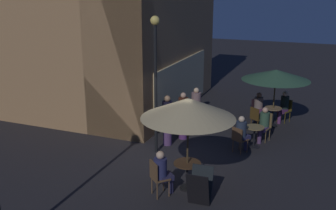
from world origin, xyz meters
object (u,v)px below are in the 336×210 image
at_px(patio_umbrella_0, 276,75).
at_px(patron_standing_7, 196,110).
at_px(menu_sandwich_board, 200,187).
at_px(cafe_table_2, 254,133).
at_px(cafe_chair_2, 256,117).
at_px(cafe_chair_3, 157,175).
at_px(cafe_table_0, 273,114).
at_px(patron_seated_0, 284,105).
at_px(cafe_chair_5, 265,124).
at_px(patron_standing_6, 167,120).
at_px(cafe_chair_0, 286,108).
at_px(cafe_table_1, 187,170).
at_px(patron_standing_5, 183,116).
at_px(street_lamp_near_corner, 155,67).
at_px(patron_seated_2, 162,170).
at_px(cafe_chair_1, 257,107).
at_px(patron_seated_3, 242,132).
at_px(cafe_chair_4, 239,138).
at_px(patron_seated_1, 260,105).
at_px(patio_umbrella_1, 188,108).
at_px(patron_seated_4, 264,123).

relative_size(patio_umbrella_0, patron_standing_7, 1.48).
bearing_deg(menu_sandwich_board, cafe_table_2, -10.84).
distance_m(cafe_chair_2, cafe_chair_3, 6.02).
relative_size(cafe_table_0, patron_seated_0, 0.59).
relative_size(cafe_chair_5, patron_standing_6, 0.57).
xyz_separation_m(menu_sandwich_board, cafe_chair_0, (7.23, -1.27, 0.08)).
height_order(cafe_table_1, patron_standing_5, patron_standing_5).
height_order(cafe_table_1, cafe_table_2, cafe_table_1).
height_order(menu_sandwich_board, cafe_chair_5, cafe_chair_5).
bearing_deg(street_lamp_near_corner, cafe_table_0, -38.79).
height_order(cafe_table_2, patron_seated_2, patron_seated_2).
relative_size(cafe_table_0, patio_umbrella_0, 0.29).
bearing_deg(patron_seated_0, cafe_table_0, -0.00).
xyz_separation_m(cafe_chair_1, patron_seated_3, (-3.34, -0.10, 0.15)).
relative_size(cafe_chair_4, patron_seated_1, 0.74).
relative_size(street_lamp_near_corner, cafe_chair_3, 4.52).
xyz_separation_m(cafe_chair_0, patron_seated_1, (-0.41, 0.96, 0.14)).
xyz_separation_m(cafe_chair_2, patron_standing_6, (-2.56, 2.55, 0.35)).
bearing_deg(cafe_table_0, cafe_chair_1, 57.65).
bearing_deg(patron_seated_1, cafe_table_1, -65.41).
xyz_separation_m(patron_seated_1, patron_standing_6, (-3.60, 2.48, 0.20)).
bearing_deg(cafe_chair_0, cafe_table_0, -0.00).
bearing_deg(street_lamp_near_corner, cafe_table_2, -60.81).
bearing_deg(cafe_table_1, patron_standing_7, 15.13).
bearing_deg(patio_umbrella_0, cafe_chair_3, 162.85).
height_order(patron_standing_6, patron_standing_7, patron_standing_6).
distance_m(menu_sandwich_board, cafe_chair_1, 6.90).
bearing_deg(patron_standing_5, cafe_table_2, -56.15).
xyz_separation_m(cafe_chair_0, patron_seated_3, (-3.67, 0.98, 0.16)).
bearing_deg(menu_sandwich_board, cafe_chair_2, -6.34).
bearing_deg(patio_umbrella_1, cafe_chair_4, -15.02).
bearing_deg(patron_standing_7, cafe_chair_1, 41.32).
relative_size(cafe_table_0, cafe_chair_4, 0.85).
xyz_separation_m(patron_seated_4, patron_standing_5, (-0.78, 2.67, 0.16)).
bearing_deg(cafe_table_2, patron_standing_5, 93.77).
relative_size(cafe_chair_5, patron_seated_2, 0.81).
height_order(cafe_chair_1, cafe_chair_4, cafe_chair_1).
bearing_deg(patron_seated_0, patron_standing_6, -14.38).
distance_m(cafe_chair_0, patron_standing_5, 4.55).
xyz_separation_m(street_lamp_near_corner, patron_seated_4, (2.22, -3.07, -2.13)).
distance_m(patio_umbrella_1, patron_standing_7, 4.47).
bearing_deg(cafe_chair_2, cafe_chair_0, 5.16).
distance_m(patron_seated_4, patron_standing_7, 2.44).
distance_m(cafe_chair_2, patron_seated_4, 1.13).
xyz_separation_m(patio_umbrella_0, cafe_chair_5, (-1.57, 0.05, -1.43)).
bearing_deg(patron_standing_6, patron_seated_1, 74.80).
bearing_deg(cafe_chair_5, patio_umbrella_0, -164.20).
height_order(cafe_table_0, patron_seated_3, patron_seated_3).
xyz_separation_m(patio_umbrella_1, patron_standing_6, (2.63, 1.63, -1.37)).
xyz_separation_m(cafe_chair_2, patron_seated_2, (-5.72, 1.40, 0.17)).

